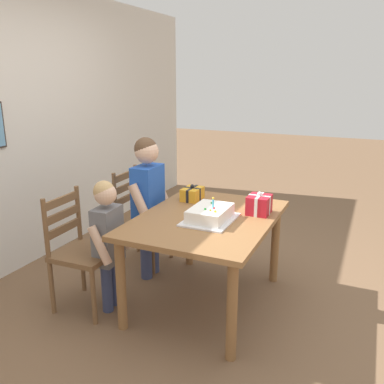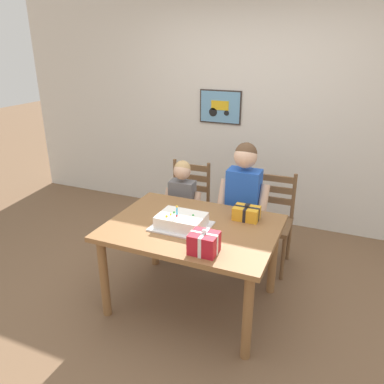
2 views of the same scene
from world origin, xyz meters
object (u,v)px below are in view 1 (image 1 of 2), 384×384
Objects in this scene: dining_table at (207,228)px; child_older at (148,194)px; gift_box_beside_cake at (192,194)px; chair_left at (81,251)px; gift_box_red_large at (259,205)px; chair_right at (140,216)px; child_younger at (108,233)px; birthday_cake at (210,214)px.

dining_table is 0.70m from child_older.
child_older is at bearing 70.63° from dining_table.
chair_left reaches higher than gift_box_beside_cake.
chair_left is (-0.67, 1.21, -0.34)m from gift_box_red_large.
gift_box_beside_cake is 0.67m from chair_right.
chair_left is 0.76m from child_older.
chair_left is at bearing 116.85° from dining_table.
dining_table is at bearing -59.38° from child_younger.
gift_box_beside_cake reaches higher than dining_table.
child_younger is at bearing -75.66° from chair_left.
gift_box_beside_cake is (0.36, 0.28, 0.15)m from dining_table.
child_younger reaches higher than gift_box_beside_cake.
child_younger is (-0.74, 0.36, -0.16)m from gift_box_beside_cake.
birthday_cake is at bearing -118.76° from chair_right.
gift_box_beside_cake is (0.43, 0.34, 0.00)m from birthday_cake.
gift_box_beside_cake is at bearing 38.33° from birthday_cake.
child_younger reaches higher than birthday_cake.
gift_box_beside_cake is 0.20× the size of child_younger.
child_younger reaches higher than chair_right.
gift_box_beside_cake is at bearing -97.80° from chair_right.
child_older reaches higher than chair_right.
dining_table is at bearing 38.16° from birthday_cake.
gift_box_red_large is 0.99m from child_older.
child_older reaches higher than gift_box_red_large.
child_older reaches higher than dining_table.
gift_box_red_large is at bearing -60.99° from chair_left.
child_older is (-0.01, 0.99, -0.03)m from gift_box_red_large.
dining_table is 6.25× the size of gift_box_beside_cake.
gift_box_red_large is at bearing -43.76° from birthday_cake.
gift_box_beside_cake is 0.23× the size of chair_left.
gift_box_red_large is 0.64m from gift_box_beside_cake.
gift_box_red_large reaches higher than gift_box_beside_cake.
gift_box_beside_cake is at bearing -70.42° from child_older.
child_younger reaches higher than chair_left.
dining_table is at bearing 124.08° from gift_box_red_large.
chair_right reaches higher than gift_box_red_large.
child_younger is at bearing 120.62° from dining_table.
chair_right is (0.44, 0.87, -0.17)m from dining_table.
child_younger is (-0.61, 0.99, -0.18)m from gift_box_red_large.
birthday_cake is at bearing -68.14° from chair_left.
birthday_cake is at bearing -65.91° from child_younger.
birthday_cake is 0.48× the size of chair_right.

